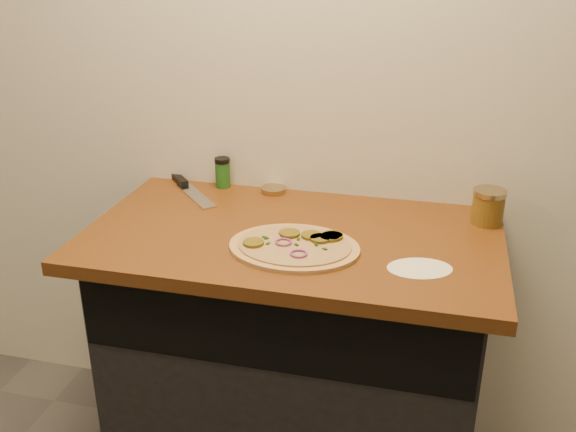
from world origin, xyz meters
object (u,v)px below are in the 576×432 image
(pizza, at_px, (296,246))
(salsa_jar, at_px, (488,206))
(spice_shaker, at_px, (223,172))
(chefs_knife, at_px, (186,186))

(pizza, distance_m, salsa_jar, 0.60)
(pizza, xyz_separation_m, salsa_jar, (0.52, 0.31, 0.04))
(spice_shaker, bearing_deg, chefs_knife, -160.57)
(chefs_knife, bearing_deg, spice_shaker, 19.43)
(salsa_jar, relative_size, spice_shaker, 1.02)
(chefs_knife, bearing_deg, pizza, -37.86)
(pizza, height_order, chefs_knife, pizza)
(chefs_knife, relative_size, spice_shaker, 2.76)
(chefs_knife, xyz_separation_m, spice_shaker, (0.12, 0.04, 0.05))
(pizza, xyz_separation_m, chefs_knife, (-0.47, 0.37, -0.00))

